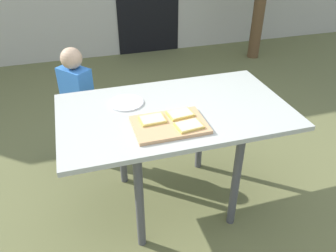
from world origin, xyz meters
TOP-DOWN VIEW (x-y plane):
  - ground_plane at (0.00, 0.00)m, footprint 16.00×16.00m
  - dining_table at (0.00, 0.00)m, footprint 1.43×0.83m
  - cutting_board at (-0.09, -0.18)m, footprint 0.41×0.29m
  - pizza_slice_near_right at (0.01, -0.24)m, footprint 0.16×0.12m
  - pizza_slice_far_right at (-0.00, -0.11)m, footprint 0.16×0.12m
  - pizza_slice_far_left at (-0.17, -0.12)m, footprint 0.15×0.11m
  - plate_white_left at (-0.28, 0.16)m, footprint 0.22×0.22m
  - child_left at (-0.57, 0.69)m, footprint 0.26×0.27m

SIDE VIEW (x-z plane):
  - ground_plane at x=0.00m, z-range 0.00..0.00m
  - child_left at x=-0.57m, z-range 0.07..1.06m
  - dining_table at x=0.00m, z-range 0.30..1.08m
  - plate_white_left at x=-0.28m, z-range 0.77..0.78m
  - cutting_board at x=-0.09m, z-range 0.77..0.80m
  - pizza_slice_near_right at x=0.01m, z-range 0.80..0.81m
  - pizza_slice_far_right at x=0.00m, z-range 0.80..0.81m
  - pizza_slice_far_left at x=-0.17m, z-range 0.80..0.81m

